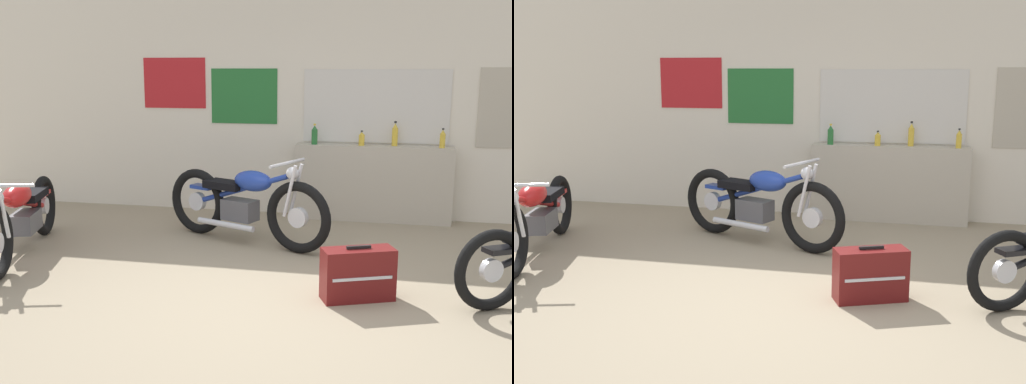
# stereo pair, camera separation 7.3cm
# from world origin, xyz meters

# --- Properties ---
(ground_plane) EXTENTS (24.00, 24.00, 0.00)m
(ground_plane) POSITION_xyz_m (0.00, 0.00, 0.00)
(ground_plane) COLOR gray
(wall_back) EXTENTS (10.00, 0.07, 2.80)m
(wall_back) POSITION_xyz_m (0.03, 3.18, 1.40)
(wall_back) COLOR beige
(wall_back) RESTS_ON ground_plane
(sill_counter) EXTENTS (1.89, 0.28, 0.93)m
(sill_counter) POSITION_xyz_m (0.71, 3.01, 0.47)
(sill_counter) COLOR #B7AD99
(sill_counter) RESTS_ON ground_plane
(bottle_leftmost) EXTENTS (0.07, 0.07, 0.25)m
(bottle_leftmost) POSITION_xyz_m (-0.01, 2.98, 1.04)
(bottle_leftmost) COLOR #23662D
(bottle_leftmost) RESTS_ON sill_counter
(bottle_left_center) EXTENTS (0.07, 0.07, 0.18)m
(bottle_left_center) POSITION_xyz_m (0.56, 2.99, 1.01)
(bottle_left_center) COLOR gold
(bottle_left_center) RESTS_ON sill_counter
(bottle_center) EXTENTS (0.07, 0.07, 0.30)m
(bottle_center) POSITION_xyz_m (0.95, 3.04, 1.06)
(bottle_center) COLOR gold
(bottle_center) RESTS_ON sill_counter
(bottle_right_center) EXTENTS (0.06, 0.06, 0.23)m
(bottle_right_center) POSITION_xyz_m (1.50, 2.96, 1.03)
(bottle_right_center) COLOR gold
(bottle_right_center) RESTS_ON sill_counter
(motorcycle_blue) EXTENTS (1.95, 0.95, 0.93)m
(motorcycle_blue) POSITION_xyz_m (-0.61, 1.72, 0.44)
(motorcycle_blue) COLOR black
(motorcycle_blue) RESTS_ON ground_plane
(motorcycle_red) EXTENTS (0.81, 2.09, 0.84)m
(motorcycle_red) POSITION_xyz_m (-2.69, 0.85, 0.41)
(motorcycle_red) COLOR black
(motorcycle_red) RESTS_ON ground_plane
(hard_case_darkred) EXTENTS (0.62, 0.42, 0.45)m
(hard_case_darkred) POSITION_xyz_m (0.66, 0.32, 0.21)
(hard_case_darkred) COLOR maroon
(hard_case_darkred) RESTS_ON ground_plane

